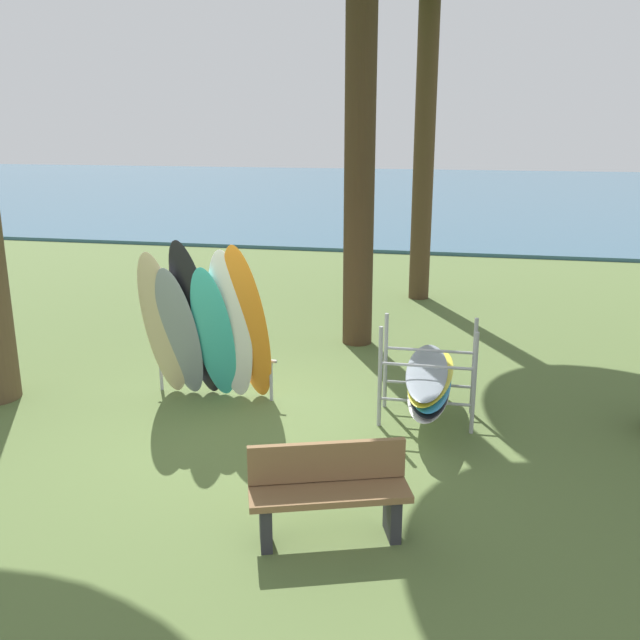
% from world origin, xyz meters
% --- Properties ---
extents(ground_plane, '(80.00, 80.00, 0.00)m').
position_xyz_m(ground_plane, '(0.00, 0.00, 0.00)').
color(ground_plane, '#566B38').
extents(lake_water, '(80.00, 36.00, 0.10)m').
position_xyz_m(lake_water, '(0.00, 29.96, 0.05)').
color(lake_water, '#38607A').
rests_on(lake_water, ground).
extents(leaning_board_pile, '(1.76, 0.89, 2.22)m').
position_xyz_m(leaning_board_pile, '(-0.58, 0.59, 1.02)').
color(leaning_board_pile, '#C6B289').
rests_on(leaning_board_pile, ground).
extents(board_storage_rack, '(1.15, 2.13, 1.25)m').
position_xyz_m(board_storage_rack, '(2.26, 0.63, 0.52)').
color(board_storage_rack, '#9EA0A5').
rests_on(board_storage_rack, ground).
extents(park_bench, '(1.46, 0.84, 0.85)m').
position_xyz_m(park_bench, '(1.54, -2.12, 0.45)').
color(park_bench, '#2D2D33').
rests_on(park_bench, ground).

